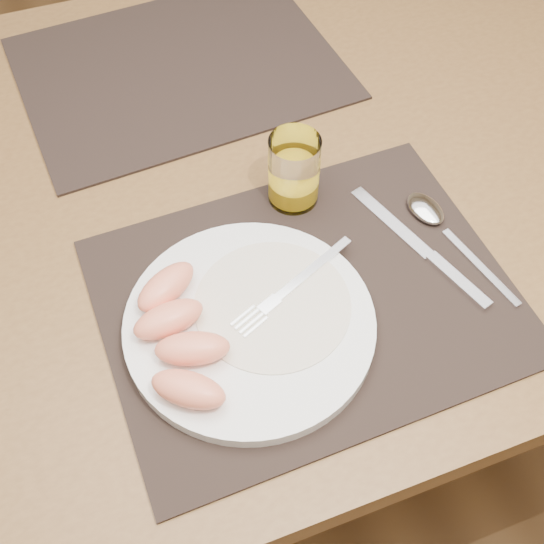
{
  "coord_description": "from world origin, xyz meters",
  "views": [
    {
      "loc": [
        -0.18,
        -0.6,
        1.39
      ],
      "look_at": [
        -0.03,
        -0.18,
        0.77
      ],
      "focal_mm": 45.0,
      "sensor_mm": 36.0,
      "label": 1
    }
  ],
  "objects": [
    {
      "name": "plate",
      "position": [
        -0.07,
        -0.24,
        0.76
      ],
      "size": [
        0.27,
        0.27,
        0.02
      ],
      "primitive_type": "cylinder",
      "color": "white",
      "rests_on": "placemat_near"
    },
    {
      "name": "knife",
      "position": [
        0.16,
        -0.22,
        0.76
      ],
      "size": [
        0.08,
        0.22,
        0.01
      ],
      "color": "silver",
      "rests_on": "placemat_near"
    },
    {
      "name": "spoon",
      "position": [
        0.19,
        -0.17,
        0.76
      ],
      "size": [
        0.06,
        0.19,
        0.01
      ],
      "color": "silver",
      "rests_on": "placemat_near"
    },
    {
      "name": "grapefruit_wedges",
      "position": [
        -0.15,
        -0.23,
        0.79
      ],
      "size": [
        0.1,
        0.2,
        0.03
      ],
      "color": "#FF8F68",
      "rests_on": "plate"
    },
    {
      "name": "fork",
      "position": [
        -0.02,
        -0.22,
        0.77
      ],
      "size": [
        0.17,
        0.09,
        0.0
      ],
      "color": "silver",
      "rests_on": "plate"
    },
    {
      "name": "placemat_near",
      "position": [
        0.0,
        -0.22,
        0.75
      ],
      "size": [
        0.46,
        0.36,
        0.0
      ],
      "primitive_type": "cube",
      "rotation": [
        0.0,
        0.0,
        0.02
      ],
      "color": "black",
      "rests_on": "table"
    },
    {
      "name": "placemat_far",
      "position": [
        -0.02,
        0.22,
        0.75
      ],
      "size": [
        0.47,
        0.38,
        0.0
      ],
      "primitive_type": "cube",
      "rotation": [
        0.0,
        0.0,
        0.07
      ],
      "color": "black",
      "rests_on": "table"
    },
    {
      "name": "juice_glass",
      "position": [
        0.04,
        -0.08,
        0.8
      ],
      "size": [
        0.06,
        0.06,
        0.09
      ],
      "color": "white",
      "rests_on": "placemat_near"
    },
    {
      "name": "ground",
      "position": [
        0.0,
        0.0,
        0.0
      ],
      "size": [
        5.0,
        5.0,
        0.0
      ],
      "primitive_type": "plane",
      "color": "brown",
      "rests_on": "ground"
    },
    {
      "name": "table",
      "position": [
        0.0,
        0.0,
        0.67
      ],
      "size": [
        1.4,
        0.9,
        0.75
      ],
      "color": "brown",
      "rests_on": "ground"
    },
    {
      "name": "plate_dressing",
      "position": [
        -0.04,
        -0.23,
        0.77
      ],
      "size": [
        0.17,
        0.17,
        0.0
      ],
      "color": "white",
      "rests_on": "plate"
    }
  ]
}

